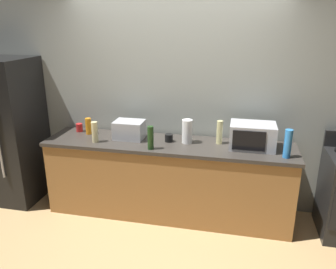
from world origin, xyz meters
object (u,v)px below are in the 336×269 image
bottle_dish_soap (88,126)px  mug_red (79,128)px  bottle_vinegar (220,132)px  refrigerator (8,131)px  microwave (252,136)px  mug_black (169,138)px  paper_towel_roll (187,131)px  bottle_hand_soap (95,132)px  bottle_spray_cleaner (288,144)px  bottle_wine (151,138)px  toaster_oven (129,130)px

bottle_dish_soap → mug_red: 0.18m
bottle_dish_soap → bottle_vinegar: (1.58, -0.01, 0.03)m
refrigerator → microwave: size_ratio=3.75×
bottle_vinegar → mug_black: size_ratio=2.93×
paper_towel_roll → bottle_hand_soap: 1.04m
bottle_dish_soap → bottle_hand_soap: bearing=-52.3°
bottle_dish_soap → bottle_spray_cleaner: size_ratio=0.67×
bottle_wine → mug_black: size_ratio=2.82×
refrigerator → bottle_spray_cleaner: refrigerator is taller
microwave → toaster_oven: 1.40m
microwave → bottle_hand_soap: 1.75m
toaster_oven → paper_towel_roll: (0.69, -0.01, 0.03)m
mug_red → mug_black: 1.18m
refrigerator → bottle_wine: (1.91, -0.22, 0.13)m
toaster_oven → mug_red: 0.70m
toaster_oven → mug_black: bearing=-1.7°
paper_towel_roll → mug_red: paper_towel_roll is taller
bottle_hand_soap → bottle_spray_cleaner: (2.08, -0.02, 0.03)m
paper_towel_roll → bottle_vinegar: 0.36m
paper_towel_roll → mug_black: 0.22m
microwave → paper_towel_roll: size_ratio=1.78×
paper_towel_roll → bottle_wine: bearing=-142.0°
mug_red → mug_black: (1.17, -0.13, -0.01)m
refrigerator → toaster_oven: bearing=2.2°
microwave → mug_black: bearing=-179.8°
refrigerator → mug_black: bearing=1.3°
bottle_wine → mug_black: 0.32m
toaster_oven → bottle_wine: bottle_wine is taller
toaster_oven → bottle_dish_soap: bearing=174.9°
refrigerator → bottle_vinegar: refrigerator is taller
refrigerator → bottle_hand_soap: refrigerator is taller
bottle_hand_soap → bottle_wine: size_ratio=0.94×
paper_towel_roll → bottle_spray_cleaner: 1.07m
microwave → bottle_dish_soap: size_ratio=2.42×
refrigerator → bottle_dish_soap: (1.04, 0.11, 0.10)m
bottle_wine → paper_towel_roll: bearing=38.0°
bottle_vinegar → refrigerator: bearing=-177.8°
refrigerator → microwave: 2.97m
refrigerator → bottle_wine: 1.93m
microwave → mug_black: 0.92m
microwave → bottle_dish_soap: bearing=178.2°
bottle_vinegar → bottle_spray_cleaner: bearing=-20.9°
mug_red → mug_black: size_ratio=1.11×
bottle_dish_soap → bottle_spray_cleaner: bottle_spray_cleaner is taller
bottle_spray_cleaner → refrigerator: bearing=177.2°
paper_towel_roll → bottle_hand_soap: bearing=-169.2°
toaster_oven → mug_black: 0.48m
microwave → paper_towel_roll: same height
refrigerator → bottle_wine: bearing=-6.7°
bottle_dish_soap → bottle_wine: size_ratio=0.78×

